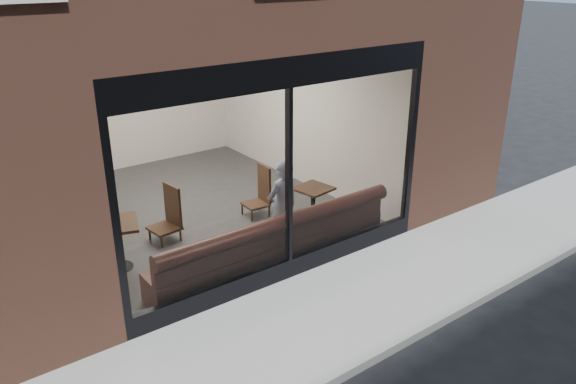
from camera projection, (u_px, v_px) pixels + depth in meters
ground at (391, 348)px, 6.74m from camera, size 120.00×120.00×0.00m
sidewalk_near at (336, 309)px, 7.47m from camera, size 40.00×2.00×0.01m
kerb_near at (395, 346)px, 6.68m from camera, size 40.00×0.10×0.12m
host_building_pier_right at (266, 77)px, 14.12m from camera, size 2.50×12.00×3.20m
host_building_backfill at (78, 76)px, 14.27m from camera, size 5.00×6.00×3.20m
cafe_floor at (194, 210)px, 10.43m from camera, size 6.00×6.00×0.00m
cafe_ceiling at (181, 34)px, 9.22m from camera, size 6.00×6.00×0.00m
cafe_wall_back at (123, 97)px, 12.04m from camera, size 5.00×0.00×5.00m
cafe_wall_left at (39, 155)px, 8.45m from camera, size 0.00×6.00×6.00m
cafe_wall_right at (300, 107)px, 11.21m from camera, size 0.00×6.00×6.00m
storefront_kick at (289, 268)px, 8.20m from camera, size 5.00×0.10×0.30m
storefront_header at (289, 72)px, 7.11m from camera, size 5.00×0.10×0.40m
storefront_mullion at (289, 178)px, 7.66m from camera, size 0.06×0.10×2.50m
storefront_glass at (290, 179)px, 7.64m from camera, size 4.80×0.00×4.80m
banquette at (273, 253)px, 8.46m from camera, size 4.00×0.55×0.45m
person at (283, 209)px, 8.58m from camera, size 0.61×0.43×1.58m
cafe_table_left at (113, 224)px, 8.19m from camera, size 0.89×0.89×0.05m
cafe_table_right at (313, 189)px, 9.48m from camera, size 0.64×0.64×0.04m
cafe_chair_left at (165, 228)px, 9.21m from camera, size 0.51×0.51×0.04m
cafe_chair_right at (256, 204)px, 10.11m from camera, size 0.44×0.44×0.04m
wall_poster at (41, 150)px, 8.49m from camera, size 0.02×0.65×0.87m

